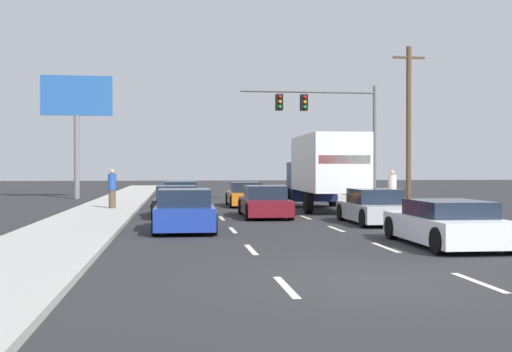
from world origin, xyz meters
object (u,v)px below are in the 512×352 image
object	(u,v)px
car_maroon	(265,203)
roadside_billboard	(77,110)
car_white	(447,224)
traffic_signal_mast	(320,113)
car_blue	(184,211)
pedestrian_near_corner	(392,189)
box_truck	(325,168)
utility_pole_mid	(409,123)
car_orange	(245,195)
car_black	(177,203)
car_green	(181,195)
car_silver	(374,208)
pedestrian_mid_block	(112,189)

from	to	relation	value
car_maroon	roadside_billboard	distance (m)	20.46
car_white	traffic_signal_mast	xyz separation A→B (m)	(1.78, 22.25, 4.74)
car_blue	pedestrian_near_corner	world-z (taller)	pedestrian_near_corner
car_maroon	box_truck	size ratio (longest dim) A/B	0.55
box_truck	traffic_signal_mast	distance (m)	9.12
traffic_signal_mast	pedestrian_near_corner	distance (m)	9.93
pedestrian_near_corner	utility_pole_mid	bearing A→B (deg)	62.19
roadside_billboard	box_truck	bearing A→B (deg)	-45.29
car_white	traffic_signal_mast	size ratio (longest dim) A/B	0.54
car_white	utility_pole_mid	bearing A→B (deg)	72.32
car_white	roadside_billboard	world-z (taller)	roadside_billboard
car_orange	box_truck	world-z (taller)	box_truck
car_black	car_blue	size ratio (longest dim) A/B	1.02
car_maroon	box_truck	world-z (taller)	box_truck
traffic_signal_mast	roadside_billboard	world-z (taller)	roadside_billboard
car_green	utility_pole_mid	xyz separation A→B (m)	(12.51, 0.76, 3.88)
car_orange	car_maroon	size ratio (longest dim) A/B	0.96
box_truck	car_silver	size ratio (longest dim) A/B	1.98
car_green	car_orange	size ratio (longest dim) A/B	1.05
car_maroon	pedestrian_mid_block	world-z (taller)	pedestrian_mid_block
car_orange	utility_pole_mid	bearing A→B (deg)	4.13
car_blue	pedestrian_near_corner	bearing A→B (deg)	41.09
pedestrian_mid_block	car_white	bearing A→B (deg)	-56.44
car_green	car_white	distance (m)	18.93
car_orange	roadside_billboard	size ratio (longest dim) A/B	0.55
car_maroon	car_silver	bearing A→B (deg)	-46.24
car_green	pedestrian_near_corner	bearing A→B (deg)	-23.79
car_silver	pedestrian_mid_block	distance (m)	12.88
car_green	car_silver	size ratio (longest dim) A/B	1.12
car_black	pedestrian_mid_block	size ratio (longest dim) A/B	2.39
car_silver	car_blue	bearing A→B (deg)	-165.02
car_blue	pedestrian_near_corner	size ratio (longest dim) A/B	2.40
car_black	utility_pole_mid	size ratio (longest dim) A/B	0.50
traffic_signal_mast	pedestrian_mid_block	distance (m)	14.42
utility_pole_mid	roadside_billboard	distance (m)	21.14
car_black	car_silver	bearing A→B (deg)	-32.12
car_maroon	car_orange	bearing A→B (deg)	89.84
car_maroon	utility_pole_mid	xyz separation A→B (m)	(9.17, 8.20, 3.90)
car_white	pedestrian_mid_block	distance (m)	17.73
car_blue	car_orange	size ratio (longest dim) A/B	0.96
car_white	roadside_billboard	distance (m)	30.86
traffic_signal_mast	pedestrian_near_corner	bearing A→B (deg)	-80.78
car_black	car_green	bearing A→B (deg)	88.07
car_maroon	car_green	bearing A→B (deg)	114.13
utility_pole_mid	pedestrian_near_corner	size ratio (longest dim) A/B	4.91
car_blue	car_black	bearing A→B (deg)	92.09
car_orange	pedestrian_near_corner	xyz separation A→B (m)	(6.47, -4.43, 0.45)
car_black	pedestrian_mid_block	distance (m)	4.76
car_orange	utility_pole_mid	size ratio (longest dim) A/B	0.51
car_silver	pedestrian_near_corner	xyz separation A→B (m)	(3.01, 6.74, 0.45)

